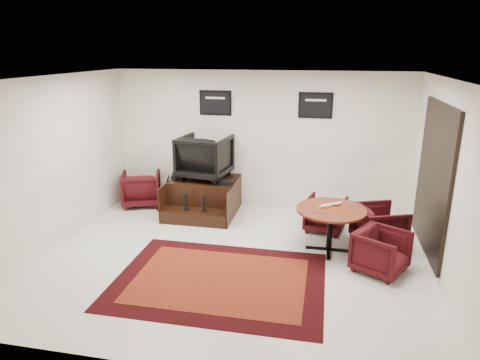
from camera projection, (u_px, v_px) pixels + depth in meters
name	position (u px, v px, depth m)	size (l,w,h in m)	color
ground	(233.00, 259.00, 6.78)	(6.00, 6.00, 0.00)	silver
room_shell	(261.00, 149.00, 6.29)	(6.02, 5.02, 2.81)	white
area_rug	(220.00, 280.00, 6.16)	(2.98, 2.23, 0.01)	black
shine_podium	(204.00, 197.00, 8.67)	(1.33, 1.37, 0.68)	black
shine_chair	(205.00, 155.00, 8.55)	(0.94, 0.88, 0.97)	black
shoes_pair	(180.00, 177.00, 8.57)	(0.23, 0.27, 0.09)	black
polish_kit	(224.00, 182.00, 8.25)	(0.27, 0.19, 0.09)	black
umbrella_black	(164.00, 193.00, 8.63)	(0.31, 0.11, 0.82)	black
umbrella_hooked	(168.00, 189.00, 8.84)	(0.31, 0.12, 0.83)	black
armchair_side	(141.00, 187.00, 9.05)	(0.77, 0.72, 0.79)	black
meeting_table	(331.00, 214.00, 6.90)	(1.12, 1.12, 0.73)	#4B130A
table_chair_back	(326.00, 212.00, 7.78)	(0.67, 0.63, 0.69)	black
table_chair_window	(379.00, 224.00, 7.18)	(0.74, 0.69, 0.76)	black
table_chair_corner	(381.00, 250.00, 6.31)	(0.69, 0.64, 0.71)	black
paper_roll	(331.00, 205.00, 6.98)	(0.05, 0.05, 0.42)	silver
table_clutter	(333.00, 210.00, 6.82)	(0.56, 0.38, 0.01)	#D9510C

